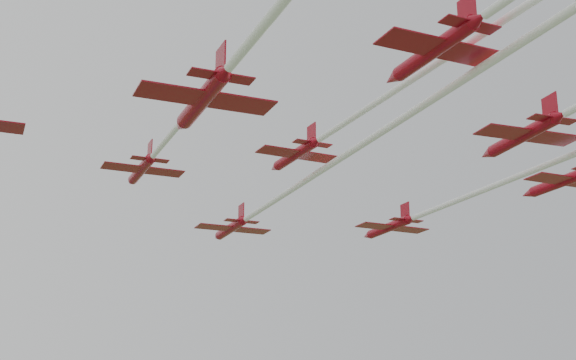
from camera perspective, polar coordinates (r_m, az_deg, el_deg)
jet_lead at (r=81.82m, az=-0.16°, el=-0.94°), size 18.84×63.86×2.68m
jet_row2_left at (r=71.86m, az=-8.75°, el=2.71°), size 12.94×41.55×2.38m
jet_row2_right at (r=84.65m, az=10.87°, el=-1.86°), size 13.30×46.54×2.54m
jet_row3_mid at (r=66.54m, az=4.39°, el=4.29°), size 11.86×44.58×2.37m
jet_row4_left at (r=47.77m, az=-2.83°, el=9.66°), size 14.90×45.74×2.86m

